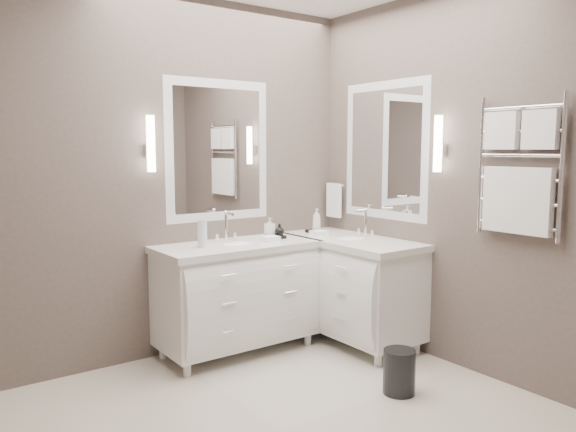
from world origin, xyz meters
TOP-DOWN VIEW (x-y plane):
  - wall_back at (0.00, 1.50)m, footprint 3.20×0.01m
  - wall_front at (0.00, -1.50)m, footprint 3.20×0.01m
  - wall_right at (1.60, 0.00)m, footprint 0.01×3.00m
  - vanity_back at (0.45, 1.23)m, footprint 1.24×0.59m
  - vanity_right at (1.33, 0.90)m, footprint 0.59×1.24m
  - mirror_back at (0.45, 1.49)m, footprint 0.90×0.02m
  - mirror_right at (1.59, 0.80)m, footprint 0.02×0.90m
  - sconce_back at (-0.13, 1.43)m, footprint 0.06×0.06m
  - sconce_right at (1.53, 0.22)m, footprint 0.06×0.06m
  - towel_bar_corner at (1.54, 1.36)m, footprint 0.03×0.22m
  - towel_ladder at (1.55, -0.40)m, footprint 0.06×0.58m
  - waste_bin at (0.90, -0.04)m, footprint 0.25×0.25m
  - amenity_tray_back at (0.81, 1.24)m, footprint 0.16×0.12m
  - amenity_tray_right at (1.28, 1.28)m, footprint 0.13×0.17m
  - water_bottle at (0.16, 1.22)m, footprint 0.08×0.08m
  - soap_bottle_a at (0.78, 1.26)m, footprint 0.07×0.07m
  - soap_bottle_b at (0.84, 1.21)m, footprint 0.09×0.09m
  - soap_bottle_c at (1.28, 1.28)m, footprint 0.08×0.08m

SIDE VIEW (x-z plane):
  - waste_bin at x=0.90m, z-range 0.00..0.29m
  - vanity_back at x=0.45m, z-range 0.00..0.97m
  - vanity_right at x=1.33m, z-range 0.00..0.97m
  - amenity_tray_back at x=0.81m, z-range 0.85..0.87m
  - amenity_tray_right at x=1.28m, z-range 0.85..0.87m
  - soap_bottle_b at x=0.84m, z-range 0.87..0.97m
  - soap_bottle_a at x=0.78m, z-range 0.87..1.02m
  - water_bottle at x=0.16m, z-range 0.85..1.05m
  - soap_bottle_c at x=1.28m, z-range 0.87..1.06m
  - towel_bar_corner at x=1.54m, z-range 0.97..1.27m
  - wall_back at x=0.00m, z-range 0.00..2.70m
  - wall_front at x=0.00m, z-range 0.00..2.70m
  - wall_right at x=1.60m, z-range 0.00..2.70m
  - towel_ladder at x=1.55m, z-range 0.94..1.84m
  - mirror_back at x=0.45m, z-range 1.00..2.10m
  - mirror_right at x=1.59m, z-range 1.00..2.10m
  - sconce_back at x=-0.13m, z-range 1.39..1.79m
  - sconce_right at x=1.53m, z-range 1.39..1.79m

